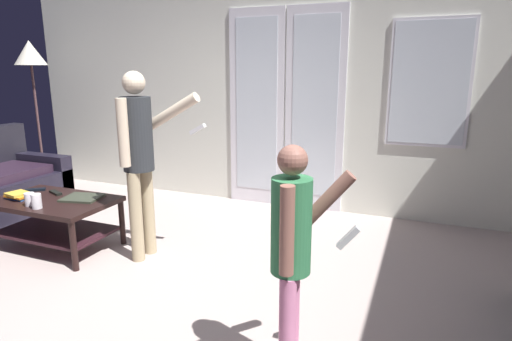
# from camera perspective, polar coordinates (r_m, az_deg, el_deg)

# --- Properties ---
(ground_plane) EXTENTS (6.21, 4.81, 0.02)m
(ground_plane) POSITION_cam_1_polar(r_m,az_deg,el_deg) (3.19, -15.89, -16.09)
(ground_plane) COLOR #B1A099
(wall_back_with_doors) EXTENTS (6.21, 0.09, 2.85)m
(wall_back_with_doors) POSITION_cam_1_polar(r_m,az_deg,el_deg) (4.84, 1.27, 11.68)
(wall_back_with_doors) COLOR silver
(wall_back_with_doors) RESTS_ON ground_plane
(coffee_table) EXTENTS (1.03, 0.64, 0.44)m
(coffee_table) POSITION_cam_1_polar(r_m,az_deg,el_deg) (4.10, -25.25, -5.10)
(coffee_table) COLOR black
(coffee_table) RESTS_ON ground_plane
(person_adult) EXTENTS (0.64, 0.41, 1.52)m
(person_adult) POSITION_cam_1_polar(r_m,az_deg,el_deg) (3.51, -15.26, 2.75)
(person_adult) COLOR tan
(person_adult) RESTS_ON ground_plane
(person_child) EXTENTS (0.39, 0.37, 1.20)m
(person_child) POSITION_cam_1_polar(r_m,az_deg,el_deg) (2.06, 4.91, -9.96)
(person_child) COLOR pink
(person_child) RESTS_ON ground_plane
(floor_lamp) EXTENTS (0.37, 0.37, 1.86)m
(floor_lamp) POSITION_cam_1_polar(r_m,az_deg,el_deg) (5.99, -27.82, 12.88)
(floor_lamp) COLOR #372E2B
(floor_lamp) RESTS_ON ground_plane
(laptop_closed) EXTENTS (0.36, 0.32, 0.02)m
(laptop_closed) POSITION_cam_1_polar(r_m,az_deg,el_deg) (3.98, -22.14, -3.38)
(laptop_closed) COLOR #373D2F
(laptop_closed) RESTS_ON coffee_table
(cup_near_edge) EXTENTS (0.08, 0.08, 0.11)m
(cup_near_edge) POSITION_cam_1_polar(r_m,az_deg,el_deg) (3.96, -27.92, -3.41)
(cup_near_edge) COLOR white
(cup_near_edge) RESTS_ON coffee_table
(cup_by_laptop) EXTENTS (0.08, 0.08, 0.12)m
(cup_by_laptop) POSITION_cam_1_polar(r_m,az_deg,el_deg) (3.85, -27.20, -3.66)
(cup_by_laptop) COLOR white
(cup_by_laptop) RESTS_ON coffee_table
(tv_remote_black) EXTENTS (0.16, 0.14, 0.02)m
(tv_remote_black) POSITION_cam_1_polar(r_m,az_deg,el_deg) (4.42, -27.32, -2.30)
(tv_remote_black) COLOR black
(tv_remote_black) RESTS_ON coffee_table
(dvd_remote_slim) EXTENTS (0.18, 0.11, 0.02)m
(dvd_remote_slim) POSITION_cam_1_polar(r_m,az_deg,el_deg) (4.23, -25.14, -2.69)
(dvd_remote_slim) COLOR black
(dvd_remote_slim) RESTS_ON coffee_table
(book_stack) EXTENTS (0.21, 0.18, 0.06)m
(book_stack) POSITION_cam_1_polar(r_m,az_deg,el_deg) (4.22, -29.10, -2.93)
(book_stack) COLOR #3067B6
(book_stack) RESTS_ON coffee_table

